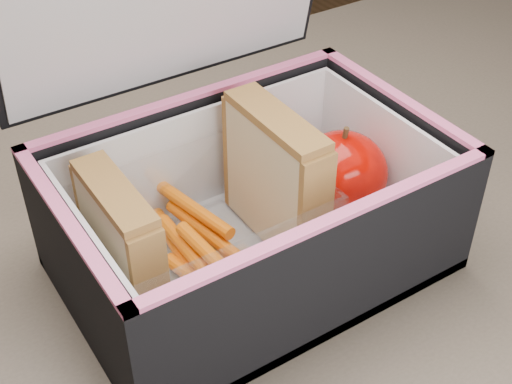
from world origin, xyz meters
The scene contains 8 objects.
kitchen_table centered at (0.00, 0.00, 0.66)m, with size 1.20×0.80×0.75m.
lunch_bag centered at (-0.02, 0.04, 0.81)m, with size 0.29×0.23×0.29m.
plastic_tub centered at (-0.06, 0.04, 0.80)m, with size 0.18×0.13×0.07m, color white, non-canonical shape.
sandwich_left centered at (-0.12, 0.04, 0.82)m, with size 0.03×0.09×0.10m.
sandwich_right centered at (0.01, 0.04, 0.82)m, with size 0.03×0.10×0.11m.
carrot_sticks centered at (-0.06, 0.05, 0.78)m, with size 0.05×0.15×0.03m.
paper_napkin centered at (0.07, 0.04, 0.77)m, with size 0.07×0.07×0.01m, color white.
red_apple centered at (0.07, 0.04, 0.81)m, with size 0.09×0.09×0.08m.
Camera 1 is at (-0.25, -0.32, 1.16)m, focal length 50.00 mm.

